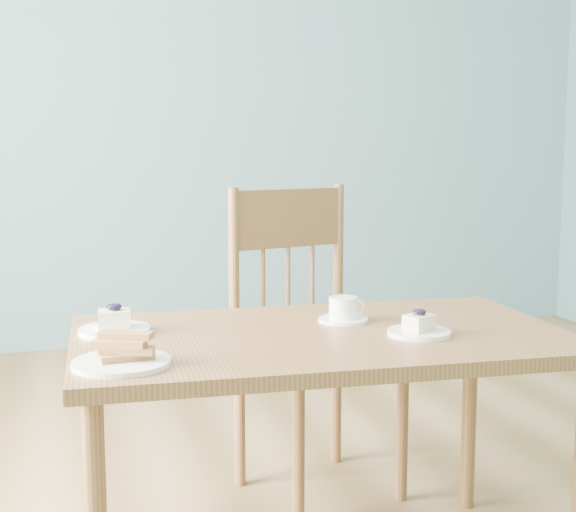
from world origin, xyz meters
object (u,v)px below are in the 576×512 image
(cheesecake_plate_far, at_px, (115,325))
(dining_chair, at_px, (312,338))
(cheesecake_plate_near, at_px, (419,328))
(coffee_cup, at_px, (344,311))
(dining_table, at_px, (321,358))
(biscotti_plate, at_px, (121,356))

(cheesecake_plate_far, bearing_deg, dining_chair, 31.85)
(cheesecake_plate_near, height_order, coffee_cup, same)
(dining_table, relative_size, cheesecake_plate_far, 7.05)
(cheesecake_plate_near, bearing_deg, dining_chair, 96.21)
(coffee_cup, relative_size, biscotti_plate, 0.63)
(dining_chair, bearing_deg, cheesecake_plate_near, -98.75)
(cheesecake_plate_near, distance_m, biscotti_plate, 0.74)
(cheesecake_plate_far, distance_m, biscotti_plate, 0.31)
(biscotti_plate, bearing_deg, cheesecake_plate_far, 88.35)
(dining_chair, xyz_separation_m, cheesecake_plate_far, (-0.66, -0.41, 0.17))
(biscotti_plate, bearing_deg, dining_table, 18.75)
(dining_table, bearing_deg, cheesecake_plate_near, -20.92)
(dining_table, relative_size, biscotti_plate, 5.99)
(biscotti_plate, bearing_deg, coffee_cup, 24.36)
(cheesecake_plate_far, bearing_deg, coffee_cup, -3.48)
(dining_table, height_order, cheesecake_plate_near, cheesecake_plate_near)
(dining_chair, height_order, cheesecake_plate_near, dining_chair)
(cheesecake_plate_far, bearing_deg, cheesecake_plate_near, -18.11)
(cheesecake_plate_near, distance_m, coffee_cup, 0.24)
(dining_chair, distance_m, cheesecake_plate_near, 0.67)
(dining_table, height_order, dining_chair, dining_chair)
(dining_table, relative_size, cheesecake_plate_near, 8.03)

